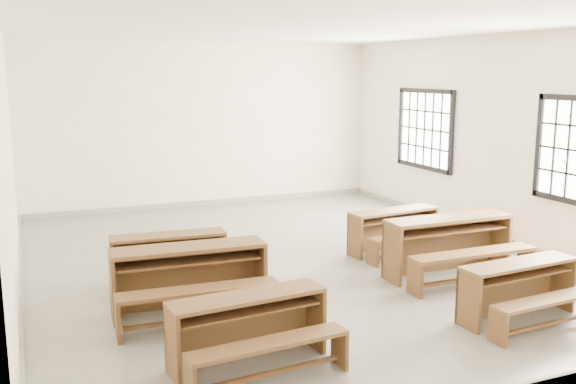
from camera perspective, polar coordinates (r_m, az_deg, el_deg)
name	(u,v)px	position (r m, az deg, el deg)	size (l,w,h in m)	color
room	(294,108)	(8.73, 0.55, 7.44)	(8.50, 8.50, 3.20)	gray
desk_set_0	(250,325)	(5.92, -3.41, -11.74)	(1.51, 0.88, 0.65)	brown
desk_set_1	(190,275)	(7.15, -8.69, -7.31)	(1.73, 0.96, 0.76)	brown
desk_set_2	(169,256)	(8.17, -10.50, -5.59)	(1.47, 0.84, 0.64)	brown
desk_set_3	(521,287)	(7.37, 19.98, -7.93)	(1.45, 0.82, 0.63)	brown
desk_set_4	(451,242)	(8.61, 14.25, -4.35)	(1.73, 0.91, 0.78)	brown
desk_set_5	(395,228)	(9.58, 9.51, -3.15)	(1.48, 0.88, 0.64)	brown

